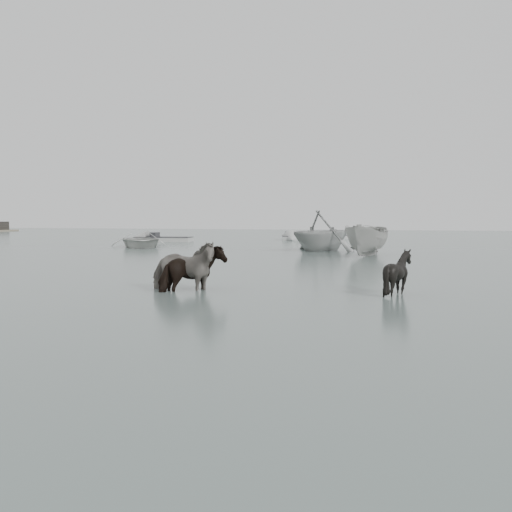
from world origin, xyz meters
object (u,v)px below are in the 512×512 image
pony_pinto (183,260)px  pony_dark (194,262)px  pony_black (398,268)px  rowboat_lead (140,239)px

pony_pinto → pony_dark: 0.31m
pony_pinto → pony_black: 5.95m
pony_pinto → rowboat_lead: bearing=30.2°
pony_dark → rowboat_lead: (-11.15, 19.89, -0.27)m
pony_pinto → pony_black: pony_pinto is taller
pony_black → rowboat_lead: pony_black is taller
pony_pinto → rowboat_lead: pony_pinto is taller
pony_pinto → pony_dark: bearing=-75.6°
pony_pinto → pony_black: size_ratio=1.46×
pony_pinto → pony_dark: size_ratio=1.26×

